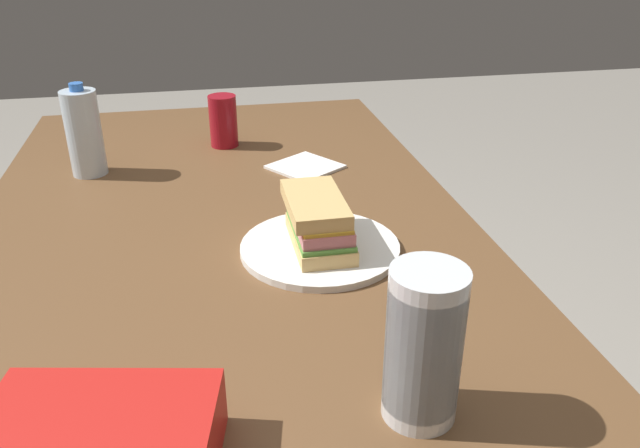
# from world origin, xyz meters

# --- Properties ---
(dining_table) EXTENTS (1.69, 0.90, 0.75)m
(dining_table) POSITION_xyz_m (0.00, 0.00, 0.66)
(dining_table) COLOR brown
(dining_table) RESTS_ON ground_plane
(paper_plate) EXTENTS (0.27, 0.27, 0.01)m
(paper_plate) POSITION_xyz_m (-0.06, -0.15, 0.75)
(paper_plate) COLOR white
(paper_plate) RESTS_ON dining_table
(sandwich) EXTENTS (0.18, 0.10, 0.08)m
(sandwich) POSITION_xyz_m (-0.06, -0.15, 0.80)
(sandwich) COLOR #DBB26B
(sandwich) RESTS_ON paper_plate
(soda_can_red) EXTENTS (0.07, 0.07, 0.12)m
(soda_can_red) POSITION_xyz_m (0.50, -0.03, 0.81)
(soda_can_red) COLOR maroon
(soda_can_red) RESTS_ON dining_table
(chip_bag) EXTENTS (0.19, 0.26, 0.07)m
(chip_bag) POSITION_xyz_m (-0.47, 0.15, 0.78)
(chip_bag) COLOR red
(chip_bag) RESTS_ON dining_table
(water_bottle_tall) EXTENTS (0.07, 0.07, 0.20)m
(water_bottle_tall) POSITION_xyz_m (0.38, 0.27, 0.84)
(water_bottle_tall) COLOR silver
(water_bottle_tall) RESTS_ON dining_table
(plastic_cup_stack) EXTENTS (0.08, 0.08, 0.18)m
(plastic_cup_stack) POSITION_xyz_m (-0.46, -0.19, 0.84)
(plastic_cup_stack) COLOR silver
(plastic_cup_stack) RESTS_ON dining_table
(paper_napkin) EXTENTS (0.18, 0.18, 0.01)m
(paper_napkin) POSITION_xyz_m (0.32, -0.19, 0.75)
(paper_napkin) COLOR white
(paper_napkin) RESTS_ON dining_table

